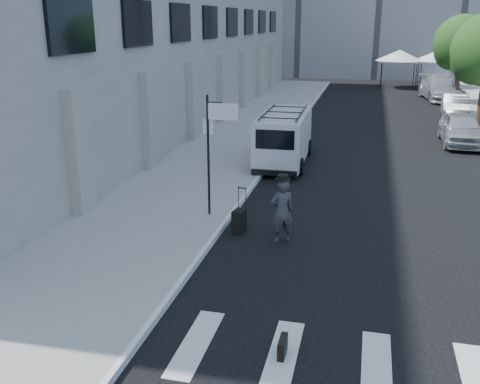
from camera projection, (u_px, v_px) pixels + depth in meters
The scene contains 14 objects.
ground at pixel (278, 276), 12.28m from camera, with size 120.00×120.00×0.00m, color black.
sidewalk_left at pixel (249, 131), 28.01m from camera, with size 4.50×48.00×0.15m, color gray.
building_left at pixel (131, 13), 29.67m from camera, with size 10.00×44.00×12.00m, color gray.
sign_pole at pixel (216, 131), 14.96m from camera, with size 1.03×0.07×3.50m.
tree_far at pixel (460, 45), 36.36m from camera, with size 3.80×3.83×6.03m.
tent_left at pixel (400, 56), 45.72m from camera, with size 4.00×4.00×3.20m.
tent_right at pixel (438, 56), 45.46m from camera, with size 4.00×4.00×3.20m.
businessman at pixel (282, 211), 13.92m from camera, with size 0.63×0.41×1.73m, color #363639.
briefcase at pixel (283, 347), 9.32m from camera, with size 0.12×0.44×0.34m, color black.
suitcase at pixel (239, 221), 14.72m from camera, with size 0.35×0.49×1.24m.
cargo_van at pixel (284, 137), 21.75m from camera, with size 2.01×5.45×2.06m.
parked_car_a at pixel (461, 129), 25.08m from camera, with size 1.75×4.35×1.48m, color #9D9EA4.
parked_car_b at pixel (455, 106), 32.18m from camera, with size 1.45×4.16×1.37m, color slate.
parked_car_c at pixel (441, 88), 39.10m from camera, with size 2.41×5.94×1.72m, color #A3A6AB.
Camera 1 is at (1.76, -10.99, 5.60)m, focal length 40.00 mm.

